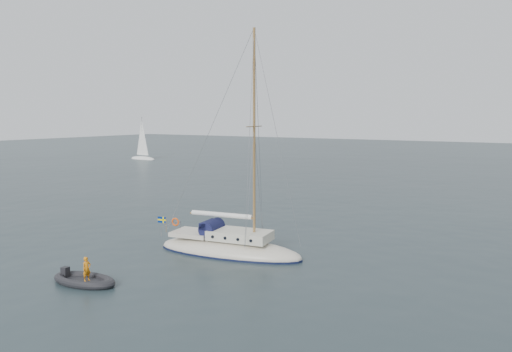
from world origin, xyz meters
The scene contains 5 objects.
ground centered at (0.00, 0.00, 0.00)m, with size 300.00×300.00×0.00m, color black.
sailboat centered at (-3.23, 1.03, 1.08)m, with size 10.06×3.01×14.33m.
dinghy centered at (-2.15, 1.48, 0.19)m, with size 3.07×1.39×0.44m.
rib centered at (-6.46, -7.50, 0.23)m, with size 3.77×1.71×1.46m.
distant_yacht_a centered at (-56.04, 48.24, 3.78)m, with size 6.68×3.56×8.84m.
Camera 1 is at (13.96, -24.14, 8.62)m, focal length 35.00 mm.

